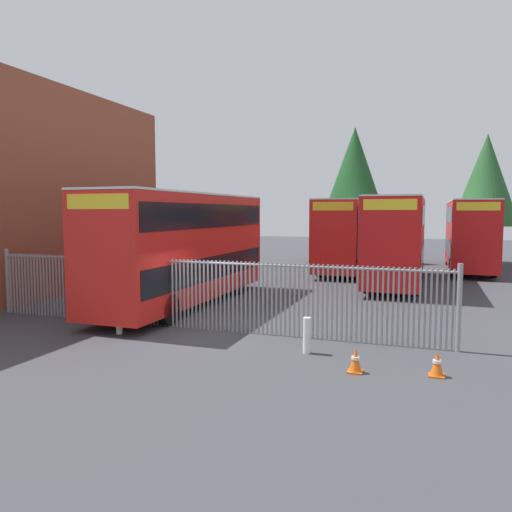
{
  "coord_description": "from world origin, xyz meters",
  "views": [
    {
      "loc": [
        6.32,
        -13.8,
        3.69
      ],
      "look_at": [
        0.0,
        4.0,
        2.0
      ],
      "focal_mm": 34.42,
      "sensor_mm": 36.0,
      "label": 1
    }
  ],
  "objects_px": {
    "double_decker_bus_behind_fence_left": "(397,237)",
    "traffic_cone_mid_forecourt": "(437,364)",
    "double_decker_bus_far_back": "(469,232)",
    "bollard_center_front": "(307,335)",
    "double_decker_bus_near_gate": "(185,244)",
    "bollard_near_left": "(119,318)",
    "traffic_cone_near_kerb": "(355,360)",
    "double_decker_bus_behind_fence_right": "(349,232)"
  },
  "relations": [
    {
      "from": "double_decker_bus_behind_fence_left",
      "to": "traffic_cone_near_kerb",
      "type": "relative_size",
      "value": 18.32
    },
    {
      "from": "bollard_near_left",
      "to": "double_decker_bus_behind_fence_left",
      "type": "bearing_deg",
      "value": 62.08
    },
    {
      "from": "double_decker_bus_near_gate",
      "to": "bollard_near_left",
      "type": "height_order",
      "value": "double_decker_bus_near_gate"
    },
    {
      "from": "double_decker_bus_behind_fence_left",
      "to": "double_decker_bus_behind_fence_right",
      "type": "relative_size",
      "value": 1.0
    },
    {
      "from": "double_decker_bus_near_gate",
      "to": "bollard_center_front",
      "type": "relative_size",
      "value": 11.38
    },
    {
      "from": "double_decker_bus_behind_fence_left",
      "to": "double_decker_bus_behind_fence_right",
      "type": "distance_m",
      "value": 5.78
    },
    {
      "from": "double_decker_bus_behind_fence_left",
      "to": "bollard_center_front",
      "type": "distance_m",
      "value": 13.99
    },
    {
      "from": "traffic_cone_mid_forecourt",
      "to": "double_decker_bus_behind_fence_left",
      "type": "bearing_deg",
      "value": 97.07
    },
    {
      "from": "double_decker_bus_far_back",
      "to": "traffic_cone_near_kerb",
      "type": "distance_m",
      "value": 23.04
    },
    {
      "from": "double_decker_bus_behind_fence_left",
      "to": "double_decker_bus_far_back",
      "type": "distance_m",
      "value": 8.63
    },
    {
      "from": "double_decker_bus_near_gate",
      "to": "double_decker_bus_far_back",
      "type": "height_order",
      "value": "same"
    },
    {
      "from": "double_decker_bus_behind_fence_right",
      "to": "traffic_cone_near_kerb",
      "type": "relative_size",
      "value": 18.32
    },
    {
      "from": "traffic_cone_near_kerb",
      "to": "traffic_cone_mid_forecourt",
      "type": "bearing_deg",
      "value": 10.86
    },
    {
      "from": "double_decker_bus_near_gate",
      "to": "traffic_cone_mid_forecourt",
      "type": "distance_m",
      "value": 11.19
    },
    {
      "from": "double_decker_bus_behind_fence_left",
      "to": "traffic_cone_mid_forecourt",
      "type": "xyz_separation_m",
      "value": [
        1.81,
        -14.59,
        -2.13
      ]
    },
    {
      "from": "double_decker_bus_far_back",
      "to": "traffic_cone_mid_forecourt",
      "type": "height_order",
      "value": "double_decker_bus_far_back"
    },
    {
      "from": "bollard_center_front",
      "to": "traffic_cone_mid_forecourt",
      "type": "xyz_separation_m",
      "value": [
        3.2,
        -0.81,
        -0.19
      ]
    },
    {
      "from": "double_decker_bus_behind_fence_left",
      "to": "bollard_near_left",
      "type": "distance_m",
      "value": 15.6
    },
    {
      "from": "traffic_cone_mid_forecourt",
      "to": "traffic_cone_near_kerb",
      "type": "distance_m",
      "value": 1.8
    },
    {
      "from": "double_decker_bus_near_gate",
      "to": "bollard_near_left",
      "type": "distance_m",
      "value": 5.25
    },
    {
      "from": "traffic_cone_mid_forecourt",
      "to": "traffic_cone_near_kerb",
      "type": "height_order",
      "value": "same"
    },
    {
      "from": "double_decker_bus_far_back",
      "to": "bollard_near_left",
      "type": "height_order",
      "value": "double_decker_bus_far_back"
    },
    {
      "from": "double_decker_bus_near_gate",
      "to": "traffic_cone_near_kerb",
      "type": "distance_m",
      "value": 9.97
    },
    {
      "from": "bollard_center_front",
      "to": "traffic_cone_mid_forecourt",
      "type": "height_order",
      "value": "bollard_center_front"
    },
    {
      "from": "double_decker_bus_far_back",
      "to": "bollard_center_front",
      "type": "distance_m",
      "value": 22.2
    },
    {
      "from": "double_decker_bus_behind_fence_right",
      "to": "bollard_near_left",
      "type": "bearing_deg",
      "value": -102.26
    },
    {
      "from": "bollard_near_left",
      "to": "bollard_center_front",
      "type": "distance_m",
      "value": 5.86
    },
    {
      "from": "double_decker_bus_behind_fence_left",
      "to": "bollard_near_left",
      "type": "bearing_deg",
      "value": -117.92
    },
    {
      "from": "double_decker_bus_behind_fence_left",
      "to": "bollard_center_front",
      "type": "relative_size",
      "value": 11.38
    },
    {
      "from": "bollard_center_front",
      "to": "double_decker_bus_far_back",
      "type": "bearing_deg",
      "value": 76.08
    },
    {
      "from": "double_decker_bus_near_gate",
      "to": "traffic_cone_mid_forecourt",
      "type": "xyz_separation_m",
      "value": [
        9.34,
        -5.79,
        -2.13
      ]
    },
    {
      "from": "double_decker_bus_behind_fence_left",
      "to": "double_decker_bus_far_back",
      "type": "height_order",
      "value": "same"
    },
    {
      "from": "traffic_cone_near_kerb",
      "to": "double_decker_bus_behind_fence_left",
      "type": "bearing_deg",
      "value": 90.16
    },
    {
      "from": "double_decker_bus_far_back",
      "to": "traffic_cone_near_kerb",
      "type": "relative_size",
      "value": 18.32
    },
    {
      "from": "double_decker_bus_behind_fence_left",
      "to": "traffic_cone_mid_forecourt",
      "type": "distance_m",
      "value": 14.86
    },
    {
      "from": "bollard_near_left",
      "to": "traffic_cone_mid_forecourt",
      "type": "height_order",
      "value": "bollard_near_left"
    },
    {
      "from": "double_decker_bus_behind_fence_right",
      "to": "double_decker_bus_near_gate",
      "type": "bearing_deg",
      "value": -107.52
    },
    {
      "from": "double_decker_bus_behind_fence_right",
      "to": "traffic_cone_mid_forecourt",
      "type": "xyz_separation_m",
      "value": [
        5.05,
        -19.38,
        -2.13
      ]
    },
    {
      "from": "double_decker_bus_behind_fence_right",
      "to": "traffic_cone_mid_forecourt",
      "type": "height_order",
      "value": "double_decker_bus_behind_fence_right"
    },
    {
      "from": "bollard_center_front",
      "to": "traffic_cone_near_kerb",
      "type": "relative_size",
      "value": 1.61
    },
    {
      "from": "double_decker_bus_behind_fence_right",
      "to": "bollard_near_left",
      "type": "height_order",
      "value": "double_decker_bus_behind_fence_right"
    },
    {
      "from": "double_decker_bus_near_gate",
      "to": "bollard_near_left",
      "type": "relative_size",
      "value": 11.38
    }
  ]
}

